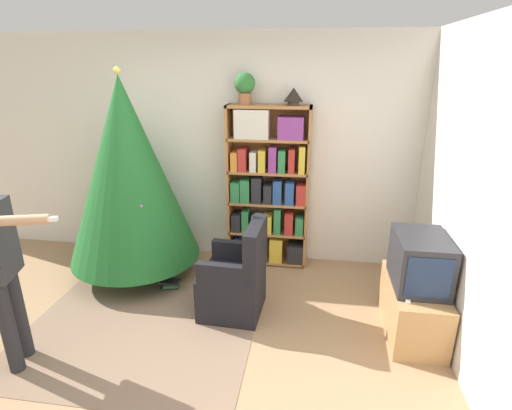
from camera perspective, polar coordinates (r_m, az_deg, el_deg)
name	(u,v)px	position (r m, az deg, el deg)	size (l,w,h in m)	color
ground_plane	(185,361)	(3.49, -10.05, -21.13)	(14.00, 14.00, 0.00)	#9E7A56
wall_back	(233,151)	(4.70, -3.36, 7.73)	(8.00, 0.10, 2.60)	silver
wall_right	(507,228)	(2.93, 32.27, -2.78)	(0.10, 8.00, 2.60)	silver
area_rug	(138,333)	(3.86, -16.55, -17.12)	(2.04, 1.66, 0.01)	#7F6651
bookshelf	(268,189)	(4.52, 1.71, 2.28)	(0.92, 0.26, 1.85)	#A8703D
tv_stand	(413,308)	(3.86, 21.48, -13.54)	(0.44, 0.86, 0.48)	tan
television	(420,261)	(3.64, 22.39, -7.42)	(0.42, 0.59, 0.45)	#28282D
game_remote	(407,298)	(3.49, 20.74, -12.35)	(0.04, 0.12, 0.02)	white
christmas_tree	(128,172)	(4.40, -17.79, 4.57)	(1.40, 1.40, 2.24)	#4C3323
armchair	(236,281)	(3.83, -2.86, -10.86)	(0.60, 0.59, 0.92)	black
standing_person	(0,261)	(3.48, -32.69, -6.71)	(0.70, 0.45, 1.54)	#232328
potted_plant	(245,86)	(4.37, -1.61, 16.63)	(0.22, 0.22, 0.33)	#935B38
table_lamp	(294,95)	(4.31, 5.39, 15.34)	(0.20, 0.20, 0.18)	#473828
book_pile_near_tree	(171,284)	(4.43, -12.10, -10.97)	(0.21, 0.18, 0.09)	#232328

